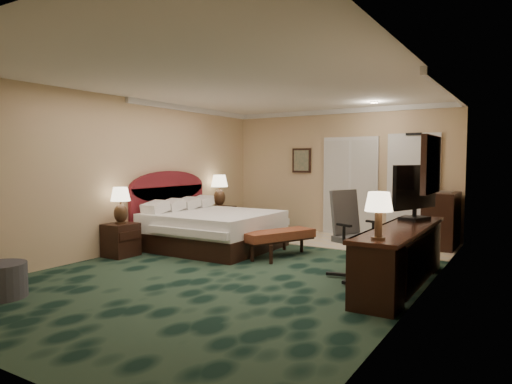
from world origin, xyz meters
The scene contains 24 objects.
floor centered at (0.00, 0.00, 0.00)m, with size 5.00×7.50×0.00m, color black.
ceiling centered at (0.00, 0.00, 2.70)m, with size 5.00×7.50×0.00m, color silver.
wall_back centered at (0.00, 3.75, 1.35)m, with size 5.00×0.00×2.70m, color tan.
wall_left centered at (-2.50, 0.00, 1.35)m, with size 0.00×7.50×2.70m, color tan.
wall_right centered at (2.50, 0.00, 1.35)m, with size 0.00×7.50×2.70m, color tan.
crown_molding centered at (0.00, 0.00, 2.65)m, with size 5.00×7.50×0.10m, color silver, non-canonical shape.
tile_patch centered at (0.90, 2.90, 0.01)m, with size 3.20×1.70×0.01m, color beige.
headboard centered at (-2.44, 1.00, 0.70)m, with size 0.12×2.00×1.40m, color #4E1815, non-canonical shape.
entry_door centered at (1.55, 3.72, 1.05)m, with size 1.02×0.06×2.18m, color silver.
closet_doors centered at (0.25, 3.71, 1.05)m, with size 1.20×0.06×2.10m, color silver.
wall_art centered at (-0.90, 3.71, 1.60)m, with size 0.45×0.06×0.55m, color #40594B.
wall_mirror centered at (2.46, 0.60, 1.55)m, with size 0.05×0.95×0.75m, color white.
bed centered at (-1.35, 0.99, 0.33)m, with size 2.09×1.94×0.66m, color white.
nightstand_near centered at (-2.26, -0.38, 0.28)m, with size 0.44×0.50×0.55m, color black.
nightstand_far centered at (-2.24, 2.44, 0.30)m, with size 0.48×0.55×0.60m, color black.
lamp_near centered at (-2.25, -0.37, 0.85)m, with size 0.32×0.32×0.61m, color black, non-canonical shape.
lamp_far centered at (-2.27, 2.44, 0.94)m, with size 0.37×0.37×0.69m, color black, non-canonical shape.
bed_bench centered at (0.00, 0.98, 0.22)m, with size 0.44×1.28×0.43m, color maroon.
ottoman centered at (-1.66, -2.72, 0.20)m, with size 0.57×0.57×0.40m, color #2C2D31.
desk centered at (2.20, 0.22, 0.38)m, with size 0.57×2.65×0.76m, color black.
tv centered at (2.19, 0.97, 1.15)m, with size 0.08×1.00×0.78m, color black.
desk_lamp centered at (2.22, -0.86, 1.02)m, with size 0.30×0.30×0.52m, color black, non-canonical shape.
desk_chair centered at (1.63, 0.26, 0.60)m, with size 0.70×0.65×1.20m, color #4D4D4D, non-canonical shape.
minibar centered at (2.18, 3.20, 0.51)m, with size 0.54×0.97×1.02m, color black.
Camera 1 is at (3.61, -5.63, 1.61)m, focal length 32.00 mm.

